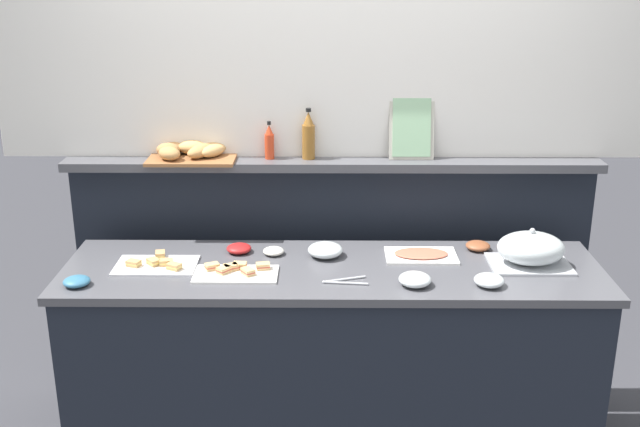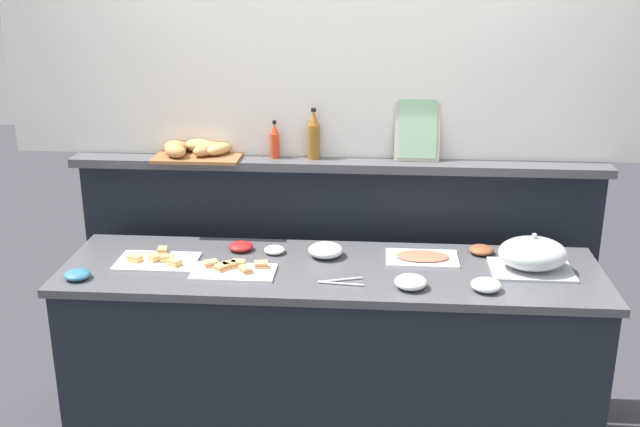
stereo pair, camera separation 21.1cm
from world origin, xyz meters
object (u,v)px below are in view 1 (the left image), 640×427
Objects in this scene: sandwich_platter_front at (236,272)px; serving_tongs at (344,281)px; sandwich_platter_side at (157,264)px; condiment_bowl_dark at (77,281)px; condiment_bowl_red at (239,248)px; cold_cuts_platter at (421,255)px; bread_basket at (192,152)px; condiment_bowl_teal at (274,251)px; vinegar_bottle_amber at (309,136)px; glass_bowl_large at (415,280)px; glass_bowl_medium at (489,281)px; hot_sauce_bottle at (269,142)px; framed_picture at (412,128)px; condiment_bowl_cream at (478,246)px; glass_bowl_small at (325,251)px; serving_cloche at (531,250)px.

serving_tongs is at bearing -9.59° from sandwich_platter_front.
sandwich_platter_front is 1.01× the size of sandwich_platter_side.
sandwich_platter_front is 0.64m from condiment_bowl_dark.
cold_cuts_platter is at bearing -3.18° from condiment_bowl_red.
bread_basket reaches higher than condiment_bowl_dark.
condiment_bowl_teal is at bearing 23.82° from condiment_bowl_dark.
bread_basket reaches higher than sandwich_platter_front.
vinegar_bottle_amber is at bearing 60.90° from sandwich_platter_front.
glass_bowl_medium is at bearing -0.31° from glass_bowl_large.
hot_sauce_bottle is at bearing 65.58° from condiment_bowl_red.
framed_picture is (0.03, 0.64, 0.48)m from glass_bowl_large.
condiment_bowl_dark is (-1.42, -0.32, 0.01)m from cold_cuts_platter.
sandwich_platter_front reaches higher than cold_cuts_platter.
condiment_bowl_red reaches higher than sandwich_platter_front.
sandwich_platter_front is 1.97× the size of hot_sauce_bottle.
serving_tongs is at bearing -34.93° from condiment_bowl_red.
bread_basket is (-0.98, 0.61, 0.37)m from glass_bowl_large.
condiment_bowl_dark is (-1.65, -0.01, -0.00)m from glass_bowl_medium.
sandwich_platter_front is 1.47× the size of vinegar_bottle_amber.
vinegar_bottle_amber reaches higher than glass_bowl_large.
framed_picture is (-0.29, 0.25, 0.48)m from condiment_bowl_cream.
framed_picture is at bearing 40.15° from glass_bowl_small.
serving_cloche is 3.09× the size of condiment_bowl_red.
glass_bowl_large is at bearing -31.95° from bread_basket.
cold_cuts_platter is at bearing -1.86° from condiment_bowl_teal.
glass_bowl_medium is (0.24, -0.30, 0.01)m from cold_cuts_platter.
framed_picture reaches higher than glass_bowl_medium.
vinegar_bottle_amber is at bearing 125.05° from glass_bowl_large.
condiment_bowl_teal is at bearing -116.50° from vinegar_bottle_amber.
condiment_bowl_teal is at bearing -36.28° from bread_basket.
sandwich_platter_front is 2.25× the size of glass_bowl_small.
vinegar_bottle_amber is (-0.44, 0.63, 0.44)m from glass_bowl_large.
hot_sauce_bottle reaches higher than glass_bowl_medium.
glass_bowl_medium is 1.46m from bread_basket.
glass_bowl_large is 1.36m from condiment_bowl_dark.
cold_cuts_platter is 3.36× the size of condiment_bowl_teal.
condiment_bowl_teal is at bearing 178.14° from cold_cuts_platter.
framed_picture is (-0.03, 0.33, 0.49)m from cold_cuts_platter.
glass_bowl_medium is 1.10m from condiment_bowl_red.
sandwich_platter_side is 0.37m from condiment_bowl_red.
framed_picture reaches higher than serving_cloche.
serving_tongs is (-0.58, 0.03, -0.02)m from glass_bowl_medium.
glass_bowl_small is at bearing -50.88° from hot_sauce_bottle.
glass_bowl_medium is 1.06m from vinegar_bottle_amber.
serving_cloche is 2.81× the size of glass_bowl_medium.
serving_tongs is at bearing -44.34° from condiment_bowl_teal.
glass_bowl_medium is 0.84m from framed_picture.
sandwich_platter_front is at bearing -13.34° from sandwich_platter_side.
condiment_bowl_teal is at bearing 15.97° from sandwich_platter_side.
hot_sauce_bottle is 0.75× the size of vinegar_bottle_amber.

